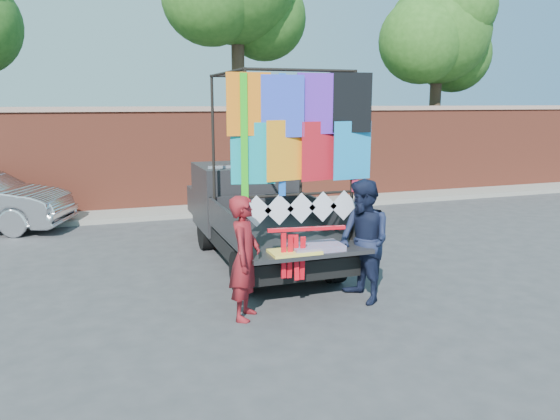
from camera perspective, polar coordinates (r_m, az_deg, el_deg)
name	(u,v)px	position (r m, az deg, el deg)	size (l,w,h in m)	color
ground	(319,291)	(8.09, 4.12, -8.46)	(90.00, 90.00, 0.00)	#38383A
brick_wall	(214,156)	(14.38, -6.91, 5.58)	(30.00, 0.45, 2.61)	brown
curb	(221,209)	(13.89, -6.16, 0.12)	(30.00, 1.20, 0.12)	gray
tree_right	(441,36)	(18.54, 16.44, 17.08)	(4.20, 3.30, 6.62)	#38281C
pickup_truck	(251,211)	(9.85, -3.02, -0.07)	(1.99, 5.01, 3.15)	black
woman	(245,258)	(6.90, -3.69, -5.01)	(0.58, 0.38, 1.59)	maroon
man	(363,242)	(7.54, 8.72, -3.27)	(0.83, 0.64, 1.70)	#151B35
streamer_bundle	(299,245)	(7.11, 1.98, -3.70)	(1.04, 0.20, 0.71)	red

